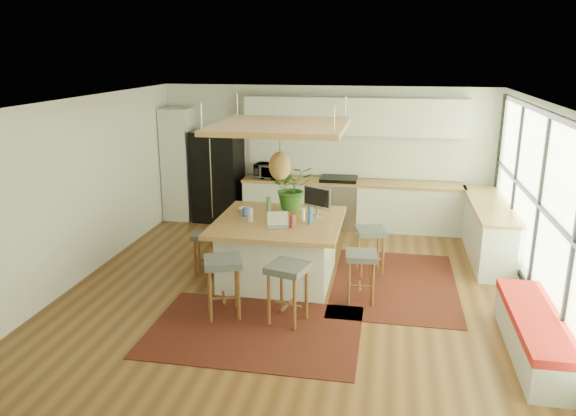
% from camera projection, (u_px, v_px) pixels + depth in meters
% --- Properties ---
extents(floor, '(7.00, 7.00, 0.00)m').
position_uv_depth(floor, '(295.00, 291.00, 7.97)').
color(floor, '#583419').
rests_on(floor, ground).
extents(ceiling, '(7.00, 7.00, 0.00)m').
position_uv_depth(ceiling, '(296.00, 102.00, 7.23)').
color(ceiling, white).
rests_on(ceiling, ground).
extents(wall_back, '(6.50, 0.00, 6.50)m').
position_uv_depth(wall_back, '(326.00, 155.00, 10.91)').
color(wall_back, silver).
rests_on(wall_back, ground).
extents(wall_front, '(6.50, 0.00, 6.50)m').
position_uv_depth(wall_front, '(220.00, 317.00, 4.29)').
color(wall_front, silver).
rests_on(wall_front, ground).
extents(wall_left, '(0.00, 7.00, 7.00)m').
position_uv_depth(wall_left, '(79.00, 191.00, 8.17)').
color(wall_left, silver).
rests_on(wall_left, ground).
extents(wall_right, '(0.00, 7.00, 7.00)m').
position_uv_depth(wall_right, '(547.00, 213.00, 7.03)').
color(wall_right, silver).
rests_on(wall_right, ground).
extents(window_wall, '(0.10, 6.20, 2.60)m').
position_uv_depth(window_wall, '(545.00, 209.00, 7.02)').
color(window_wall, black).
rests_on(window_wall, wall_right).
extents(pantry, '(0.55, 0.60, 2.25)m').
position_uv_depth(pantry, '(179.00, 164.00, 11.19)').
color(pantry, silver).
rests_on(pantry, floor).
extents(back_counter_base, '(4.20, 0.60, 0.88)m').
position_uv_depth(back_counter_base, '(351.00, 205.00, 10.76)').
color(back_counter_base, silver).
rests_on(back_counter_base, floor).
extents(back_counter_top, '(4.24, 0.64, 0.05)m').
position_uv_depth(back_counter_top, '(352.00, 182.00, 10.64)').
color(back_counter_top, olive).
rests_on(back_counter_top, back_counter_base).
extents(backsplash, '(4.20, 0.02, 0.80)m').
position_uv_depth(backsplash, '(353.00, 156.00, 10.80)').
color(backsplash, white).
rests_on(backsplash, wall_back).
extents(upper_cabinets, '(4.20, 0.34, 0.70)m').
position_uv_depth(upper_cabinets, '(354.00, 116.00, 10.42)').
color(upper_cabinets, silver).
rests_on(upper_cabinets, wall_back).
extents(range, '(0.76, 0.62, 1.00)m').
position_uv_depth(range, '(338.00, 202.00, 10.79)').
color(range, '#A5A5AA').
rests_on(range, floor).
extents(right_counter_base, '(0.60, 2.50, 0.88)m').
position_uv_depth(right_counter_base, '(488.00, 231.00, 9.23)').
color(right_counter_base, silver).
rests_on(right_counter_base, floor).
extents(right_counter_top, '(0.64, 2.54, 0.05)m').
position_uv_depth(right_counter_top, '(491.00, 205.00, 9.10)').
color(right_counter_top, olive).
rests_on(right_counter_top, right_counter_base).
extents(window_bench, '(0.52, 2.00, 0.50)m').
position_uv_depth(window_bench, '(534.00, 335.00, 6.25)').
color(window_bench, silver).
rests_on(window_bench, floor).
extents(ceiling_panel, '(1.86, 1.86, 0.80)m').
position_uv_depth(ceiling_panel, '(280.00, 145.00, 7.84)').
color(ceiling_panel, olive).
rests_on(ceiling_panel, ceiling).
extents(rug_near, '(2.60, 1.80, 0.01)m').
position_uv_depth(rug_near, '(254.00, 331.00, 6.84)').
color(rug_near, black).
rests_on(rug_near, floor).
extents(rug_right, '(1.80, 2.60, 0.01)m').
position_uv_depth(rug_right, '(394.00, 284.00, 8.22)').
color(rug_right, black).
rests_on(rug_right, floor).
extents(fridge, '(0.95, 0.77, 1.82)m').
position_uv_depth(fridge, '(218.00, 176.00, 11.10)').
color(fridge, black).
rests_on(fridge, floor).
extents(island, '(1.85, 1.85, 0.93)m').
position_uv_depth(island, '(279.00, 249.00, 8.30)').
color(island, olive).
rests_on(island, floor).
extents(stool_near_left, '(0.60, 0.60, 0.79)m').
position_uv_depth(stool_near_left, '(224.00, 290.00, 7.16)').
color(stool_near_left, '#454A4C').
rests_on(stool_near_left, floor).
extents(stool_near_right, '(0.58, 0.58, 0.79)m').
position_uv_depth(stool_near_right, '(288.00, 296.00, 6.98)').
color(stool_near_right, '#454A4C').
rests_on(stool_near_right, floor).
extents(stool_right_front, '(0.46, 0.46, 0.71)m').
position_uv_depth(stool_right_front, '(360.00, 277.00, 7.57)').
color(stool_right_front, '#454A4C').
rests_on(stool_right_front, floor).
extents(stool_right_back, '(0.52, 0.52, 0.73)m').
position_uv_depth(stool_right_back, '(370.00, 252.00, 8.53)').
color(stool_right_back, '#454A4C').
rests_on(stool_right_back, floor).
extents(stool_left_side, '(0.43, 0.43, 0.65)m').
position_uv_depth(stool_left_side, '(206.00, 251.00, 8.56)').
color(stool_left_side, '#454A4C').
rests_on(stool_left_side, floor).
extents(laptop, '(0.38, 0.39, 0.23)m').
position_uv_depth(laptop, '(278.00, 220.00, 7.79)').
color(laptop, '#A5A5AA').
rests_on(laptop, island).
extents(monitor, '(0.52, 0.40, 0.46)m').
position_uv_depth(monitor, '(317.00, 200.00, 8.30)').
color(monitor, '#A5A5AA').
rests_on(monitor, island).
extents(microwave, '(0.56, 0.37, 0.35)m').
position_uv_depth(microwave, '(269.00, 169.00, 10.82)').
color(microwave, '#A5A5AA').
rests_on(microwave, back_counter_top).
extents(island_plant, '(0.90, 0.93, 0.55)m').
position_uv_depth(island_plant, '(292.00, 192.00, 8.67)').
color(island_plant, '#1E4C19').
rests_on(island_plant, island).
extents(island_bowl, '(0.23, 0.23, 0.05)m').
position_uv_depth(island_bowl, '(245.00, 209.00, 8.64)').
color(island_bowl, silver).
rests_on(island_bowl, island).
extents(island_bottle_0, '(0.07, 0.07, 0.19)m').
position_uv_depth(island_bottle_0, '(245.00, 210.00, 8.34)').
color(island_bottle_0, blue).
rests_on(island_bottle_0, island).
extents(island_bottle_1, '(0.07, 0.07, 0.19)m').
position_uv_depth(island_bottle_1, '(250.00, 215.00, 8.08)').
color(island_bottle_1, silver).
rests_on(island_bottle_1, island).
extents(island_bottle_2, '(0.07, 0.07, 0.19)m').
position_uv_depth(island_bottle_2, '(292.00, 221.00, 7.82)').
color(island_bottle_2, '#A1353C').
rests_on(island_bottle_2, island).
extents(island_bottle_3, '(0.07, 0.07, 0.19)m').
position_uv_depth(island_bottle_3, '(303.00, 214.00, 8.14)').
color(island_bottle_3, silver).
rests_on(island_bottle_3, island).
extents(island_bottle_4, '(0.07, 0.07, 0.19)m').
position_uv_depth(island_bottle_4, '(269.00, 209.00, 8.42)').
color(island_bottle_4, '#426F4A').
rests_on(island_bottle_4, island).
extents(island_bottle_5, '(0.07, 0.07, 0.19)m').
position_uv_depth(island_bottle_5, '(311.00, 218.00, 7.97)').
color(island_bottle_5, blue).
rests_on(island_bottle_5, island).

